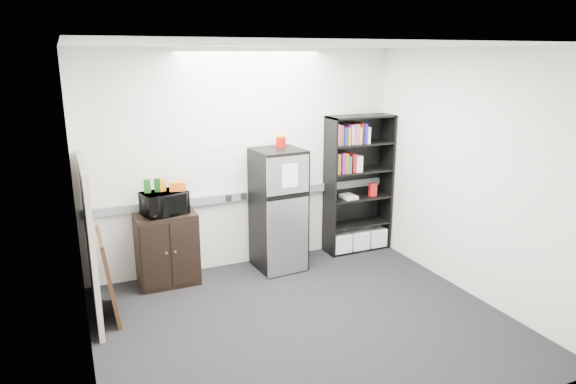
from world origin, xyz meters
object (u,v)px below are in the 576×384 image
at_px(bookshelf, 358,185).
at_px(cubicle_partition, 90,240).
at_px(cabinet, 167,249).
at_px(refrigerator, 279,210).
at_px(microwave, 164,203).

xyz_separation_m(bookshelf, cubicle_partition, (-3.43, -0.49, -0.10)).
distance_m(cabinet, refrigerator, 1.42).
bearing_deg(refrigerator, cabinet, 172.74).
bearing_deg(cubicle_partition, microwave, 26.01).
relative_size(cabinet, refrigerator, 0.57).
height_order(cubicle_partition, cabinet, cubicle_partition).
xyz_separation_m(cubicle_partition, refrigerator, (2.21, 0.34, -0.05)).
height_order(cabinet, refrigerator, refrigerator).
height_order(bookshelf, microwave, bookshelf).
distance_m(cubicle_partition, cabinet, 1.01).
relative_size(bookshelf, cabinet, 2.15).
relative_size(cubicle_partition, cabinet, 1.89).
relative_size(bookshelf, refrigerator, 1.22).
bearing_deg(cubicle_partition, cabinet, 26.89).
height_order(bookshelf, refrigerator, bookshelf).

